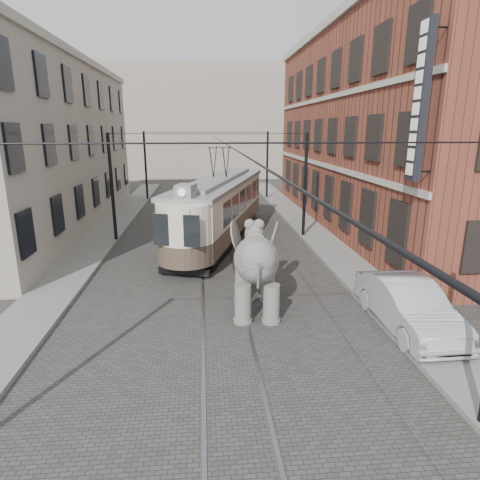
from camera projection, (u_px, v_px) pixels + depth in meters
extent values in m
plane|color=#413F3C|center=(219.00, 275.00, 17.92)|extent=(120.00, 120.00, 0.00)
cube|color=slate|center=(352.00, 269.00, 18.42)|extent=(2.00, 60.00, 0.15)
cube|color=slate|center=(66.00, 278.00, 17.33)|extent=(2.00, 60.00, 0.15)
cube|color=brown|center=(385.00, 132.00, 25.95)|extent=(8.00, 26.00, 12.00)
cube|color=#A19385|center=(34.00, 149.00, 25.25)|extent=(7.00, 24.00, 10.00)
cube|color=#A19385|center=(206.00, 123.00, 54.52)|extent=(28.00, 10.00, 14.00)
imported|color=#A0A1A4|center=(408.00, 305.00, 12.93)|extent=(1.73, 4.80, 1.58)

